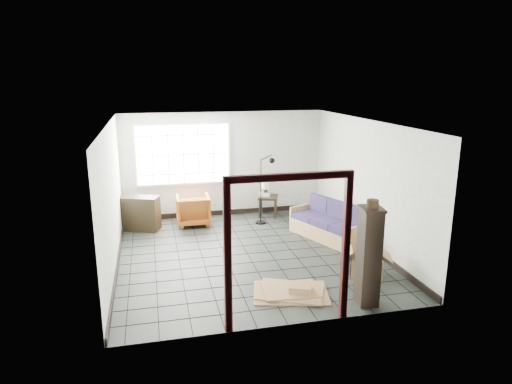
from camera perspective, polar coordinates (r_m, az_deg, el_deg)
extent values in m
plane|color=black|center=(9.17, -1.07, -7.72)|extent=(5.50, 5.50, 0.00)
cube|color=#AAAFA8|center=(11.41, -4.03, 3.46)|extent=(5.00, 0.02, 2.60)
cube|color=#AAAFA8|center=(6.22, 4.26, -5.85)|extent=(5.00, 0.02, 2.60)
cube|color=#AAAFA8|center=(8.62, -17.59, -0.76)|extent=(0.02, 5.50, 2.60)
cube|color=#AAAFA8|center=(9.59, 13.65, 1.01)|extent=(0.02, 5.50, 2.60)
cube|color=white|center=(8.55, -1.16, 8.66)|extent=(5.00, 5.50, 0.02)
cube|color=black|center=(11.69, -3.91, -2.54)|extent=(4.95, 0.03, 0.12)
cube|color=black|center=(9.00, -16.87, -8.40)|extent=(0.03, 5.45, 0.12)
cube|color=black|center=(9.94, 13.12, -5.97)|extent=(0.03, 5.45, 0.12)
cube|color=silver|center=(11.20, -9.09, 4.67)|extent=(2.32, 0.06, 1.52)
cube|color=white|center=(11.17, -9.08, 4.64)|extent=(2.20, 0.02, 1.40)
cube|color=#340C0F|center=(6.17, -3.56, -8.50)|extent=(0.10, 0.08, 2.10)
cube|color=#340C0F|center=(6.65, 11.15, -7.05)|extent=(0.10, 0.08, 2.10)
cube|color=#340C0F|center=(6.03, 4.27, 1.92)|extent=(1.80, 0.08, 0.10)
cube|color=tan|center=(10.05, 9.12, -4.95)|extent=(1.31, 1.88, 0.31)
cube|color=tan|center=(9.43, 12.99, -5.66)|extent=(0.67, 0.31, 0.56)
cube|color=tan|center=(10.63, 5.75, -3.07)|extent=(0.67, 0.31, 0.56)
cube|color=tan|center=(10.16, 10.46, -2.87)|extent=(0.73, 1.64, 0.61)
cube|color=#1D1A42|center=(9.59, 11.51, -4.58)|extent=(0.79, 0.76, 0.14)
cube|color=#1D1A42|center=(9.70, 12.60, -3.11)|extent=(0.33, 0.56, 0.45)
cube|color=#1D1A42|center=(9.96, 9.10, -3.74)|extent=(0.79, 0.76, 0.14)
cube|color=#1D1A42|center=(10.08, 10.17, -2.34)|extent=(0.33, 0.56, 0.45)
cube|color=#1D1A42|center=(10.36, 6.87, -2.96)|extent=(0.79, 0.76, 0.14)
cube|color=#1D1A42|center=(10.47, 7.93, -1.62)|extent=(0.33, 0.56, 0.45)
imported|color=#924F15|center=(10.92, -7.87, -2.04)|extent=(0.77, 0.72, 0.78)
cube|color=black|center=(11.42, 1.53, -0.66)|extent=(0.60, 0.60, 0.06)
cube|color=black|center=(11.32, 0.49, -2.13)|extent=(0.06, 0.06, 0.47)
cube|color=black|center=(11.29, 2.41, -2.18)|extent=(0.06, 0.06, 0.47)
cube|color=black|center=(11.68, 0.66, -1.61)|extent=(0.06, 0.06, 0.47)
cube|color=black|center=(11.66, 2.52, -1.66)|extent=(0.06, 0.06, 0.47)
cylinder|color=black|center=(11.40, 1.23, -0.15)|extent=(0.12, 0.12, 0.14)
cylinder|color=black|center=(11.37, 1.23, 0.44)|extent=(0.03, 0.03, 0.10)
cone|color=beige|center=(11.35, 1.24, 1.00)|extent=(0.32, 0.32, 0.20)
cube|color=silver|center=(11.43, 1.08, -0.26)|extent=(0.31, 0.28, 0.09)
cylinder|color=black|center=(11.45, 0.44, -0.23)|extent=(0.04, 0.06, 0.05)
cylinder|color=black|center=(11.01, 0.59, -3.83)|extent=(0.26, 0.26, 0.03)
cylinder|color=black|center=(10.79, 0.60, 0.10)|extent=(0.02, 0.02, 1.55)
cylinder|color=black|center=(10.60, 1.31, 4.34)|extent=(0.26, 0.03, 0.14)
sphere|color=black|center=(10.60, 2.00, 3.95)|extent=(0.14, 0.14, 0.14)
cube|color=black|center=(10.79, -14.66, -2.58)|extent=(1.09, 0.73, 0.79)
cube|color=black|center=(10.79, -14.66, -2.52)|extent=(1.00, 0.65, 0.03)
cube|color=black|center=(7.22, 13.90, -7.88)|extent=(0.34, 0.42, 1.53)
cube|color=black|center=(6.97, 14.28, -2.04)|extent=(0.38, 0.46, 0.04)
cylinder|color=black|center=(6.90, 14.37, -1.48)|extent=(0.22, 0.22, 0.13)
cube|color=brown|center=(8.45, 13.46, -10.07)|extent=(0.64, 0.58, 0.02)
cube|color=black|center=(8.36, 11.71, -8.98)|extent=(0.18, 0.40, 0.36)
cube|color=brown|center=(8.41, 15.33, -9.06)|extent=(0.18, 0.40, 0.36)
cube|color=brown|center=(8.19, 13.64, -9.60)|extent=(0.49, 0.21, 0.36)
cube|color=brown|center=(8.57, 13.41, -8.47)|extent=(0.49, 0.21, 0.36)
cube|color=brown|center=(8.26, 11.29, -7.42)|extent=(0.34, 0.46, 0.15)
cube|color=brown|center=(8.33, 15.94, -7.54)|extent=(0.34, 0.46, 0.15)
cube|color=brown|center=(7.63, 4.35, -12.44)|extent=(1.36, 1.10, 0.03)
cube|color=brown|center=(7.62, 4.35, -12.27)|extent=(1.28, 1.14, 0.03)
cube|color=brown|center=(7.61, 4.35, -12.10)|extent=(0.95, 0.72, 0.03)
cube|color=brown|center=(7.54, 5.54, -11.85)|extent=(0.43, 0.39, 0.10)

